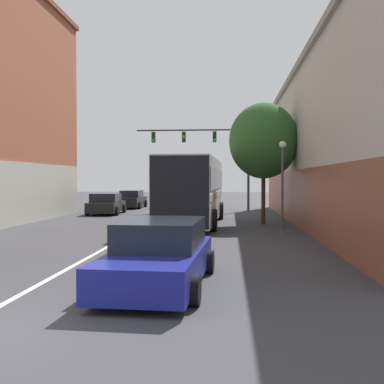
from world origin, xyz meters
name	(u,v)px	position (x,y,z in m)	size (l,w,h in m)	color
lane_center_line	(146,226)	(0.00, 15.77, 0.00)	(0.14, 43.54, 0.01)	silver
building_right_storefront	(378,144)	(11.67, 17.34, 4.11)	(8.75, 29.58, 7.98)	beige
bus	(193,188)	(2.27, 16.84, 1.88)	(3.06, 10.14, 3.35)	#B7B7BC
hatchback_foreground	(160,255)	(2.63, 3.42, 0.66)	(2.29, 4.76, 1.40)	navy
parked_car_left_near	(106,204)	(-4.10, 23.31, 0.66)	(2.30, 4.27, 1.40)	black
parked_car_left_mid	(132,200)	(-3.81, 30.03, 0.68)	(1.97, 4.60, 1.44)	black
traffic_signal_gantry	(210,147)	(2.70, 27.53, 4.75)	(8.51, 0.36, 6.35)	#333338
street_lamp	(282,181)	(6.41, 13.32, 2.23)	(0.30, 0.30, 3.95)	#47474C
street_tree_near	(264,141)	(5.90, 17.36, 4.32)	(3.57, 3.22, 6.29)	#3D2D1E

